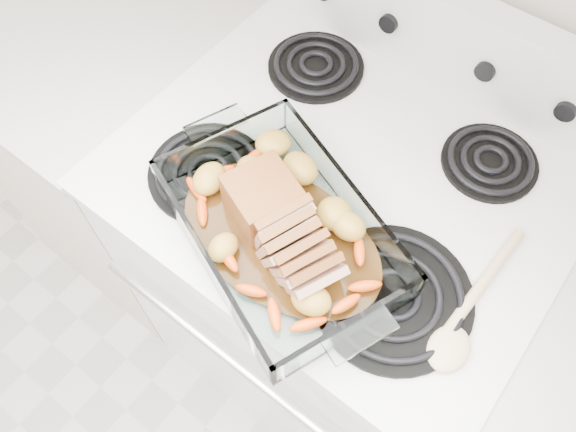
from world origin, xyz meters
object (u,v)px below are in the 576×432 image
Objects in this scene: electric_range at (332,274)px; counter_left at (141,146)px; pork_roast at (273,220)px; baking_dish at (280,233)px.

electric_range reaches higher than counter_left.
counter_left is at bearing 151.58° from pork_roast.
baking_dish is at bearing -15.98° from counter_left.
counter_left is at bearing -174.54° from baking_dish.
pork_roast is at bearing -158.56° from baking_dish.
pork_roast is (-0.02, -0.19, 0.51)m from electric_range.
counter_left is at bearing -179.90° from electric_range.
electric_range reaches higher than baking_dish.
electric_range is at bearing 0.10° from counter_left.
baking_dish reaches higher than counter_left.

